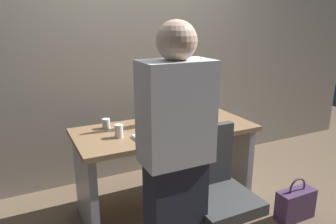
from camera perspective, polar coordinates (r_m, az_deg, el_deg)
The scene contains 13 objects.
ground_plane at distance 3.03m, azimuth -0.43°, elevation -16.42°, with size 9.00×9.00×0.00m, color brown.
wall_back at distance 3.33m, azimuth -6.91°, elevation 13.74°, with size 6.40×0.10×3.00m, color #9E9384.
desk at distance 2.79m, azimuth -0.46°, elevation -7.26°, with size 1.52×0.68×0.76m.
office_chair at distance 2.31m, azimuth 8.64°, elevation -15.53°, with size 0.52×0.52×0.94m.
person_at_desk at distance 1.87m, azimuth 1.38°, elevation -8.98°, with size 0.40×0.24×1.64m.
monitor at distance 2.74m, azimuth -0.28°, elevation 3.07°, with size 0.54×0.15×0.46m.
keyboard at distance 2.53m, azimuth -1.47°, elevation -3.93°, with size 0.43×0.13×0.02m, color white.
mouse at distance 2.66m, azimuth 5.05°, elevation -2.78°, with size 0.06×0.10×0.03m, color black.
cup_near_keyboard at distance 2.49m, azimuth -8.80°, elevation -3.39°, with size 0.07×0.07×0.10m, color white.
cup_by_monitor at distance 2.72m, azimuth -11.03°, elevation -2.05°, with size 0.07×0.07×0.08m, color white.
book_stack at distance 2.96m, azimuth 6.40°, elevation -0.40°, with size 0.22×0.18×0.08m.
cell_phone at distance 2.77m, azimuth 10.27°, elevation -2.51°, with size 0.07×0.14×0.01m, color black.
handbag at distance 3.00m, azimuth 21.88°, elevation -15.04°, with size 0.34×0.14×0.38m.
Camera 1 is at (-1.11, -2.30, 1.63)m, focal length 33.98 mm.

